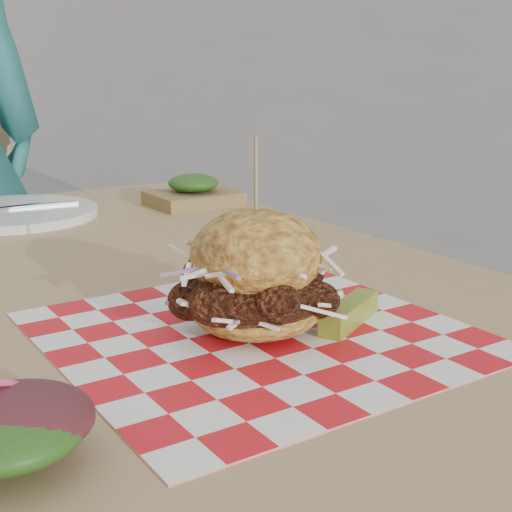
{
  "coord_description": "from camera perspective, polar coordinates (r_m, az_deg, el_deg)",
  "views": [
    {
      "loc": [
        -0.0,
        -0.8,
        0.99
      ],
      "look_at": [
        0.34,
        -0.28,
        0.82
      ],
      "focal_mm": 50.0,
      "sensor_mm": 36.0,
      "label": 1
    }
  ],
  "objects": [
    {
      "name": "sandwich",
      "position": [
        0.65,
        -0.0,
        -1.95
      ],
      "size": [
        0.16,
        0.16,
        0.18
      ],
      "color": "gold",
      "rests_on": "paper_liner"
    },
    {
      "name": "place_setting",
      "position": [
        1.23,
        -18.77,
        3.28
      ],
      "size": [
        0.27,
        0.27,
        0.02
      ],
      "color": "white",
      "rests_on": "patio_table"
    },
    {
      "name": "paper_liner",
      "position": [
        0.66,
        0.0,
        -6.18
      ],
      "size": [
        0.36,
        0.36,
        0.0
      ],
      "primitive_type": "cube",
      "color": "red",
      "rests_on": "patio_table"
    },
    {
      "name": "kraft_tray",
      "position": [
        1.27,
        -5.02,
        5.06
      ],
      "size": [
        0.15,
        0.12,
        0.06
      ],
      "color": "olive",
      "rests_on": "patio_table"
    },
    {
      "name": "patio_table",
      "position": [
        0.88,
        -11.34,
        -6.54
      ],
      "size": [
        0.8,
        1.2,
        0.75
      ],
      "color": "tan",
      "rests_on": "ground"
    },
    {
      "name": "pickle_spear",
      "position": [
        0.69,
        7.5,
        -4.54
      ],
      "size": [
        0.09,
        0.06,
        0.02
      ],
      "primitive_type": "cube",
      "rotation": [
        0.0,
        0.0,
        0.47
      ],
      "color": "olive",
      "rests_on": "paper_liner"
    }
  ]
}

